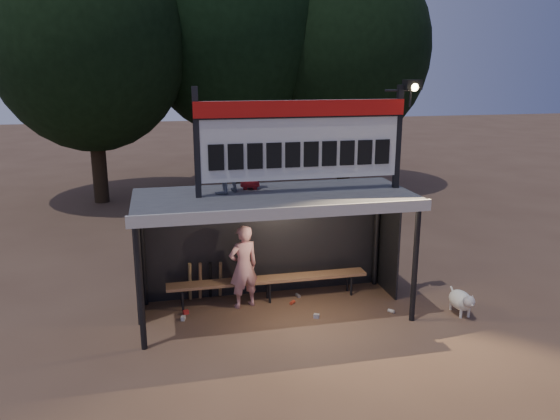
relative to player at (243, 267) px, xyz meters
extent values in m
plane|color=brown|center=(0.52, -0.39, -0.82)|extent=(80.00, 80.00, 0.00)
imported|color=white|center=(0.00, 0.00, 0.00)|extent=(0.69, 0.55, 1.64)
imported|color=gray|center=(-0.37, -0.15, 2.10)|extent=(0.73, 0.71, 1.19)
imported|color=maroon|center=(0.17, 0.08, 1.99)|extent=(0.53, 0.41, 0.97)
cube|color=#414144|center=(0.52, -0.39, 1.44)|extent=(5.00, 2.00, 0.12)
cube|color=beige|center=(0.52, -1.41, 1.40)|extent=(5.10, 0.06, 0.20)
cylinder|color=black|center=(-1.88, -1.29, 0.28)|extent=(0.10, 0.10, 2.20)
cylinder|color=black|center=(2.92, -1.29, 0.28)|extent=(0.10, 0.10, 2.20)
cylinder|color=black|center=(-1.88, 0.51, 0.28)|extent=(0.10, 0.10, 2.20)
cylinder|color=black|center=(2.92, 0.51, 0.28)|extent=(0.10, 0.10, 2.20)
cube|color=black|center=(0.52, 0.61, 0.28)|extent=(5.00, 0.04, 2.20)
cube|color=black|center=(-1.98, 0.11, 0.28)|extent=(0.04, 1.00, 2.20)
cube|color=black|center=(3.02, 0.11, 0.28)|extent=(0.04, 1.00, 2.20)
cylinder|color=black|center=(0.52, 0.61, 1.33)|extent=(5.00, 0.06, 0.06)
cube|color=black|center=(-0.83, -0.39, 2.45)|extent=(0.10, 0.10, 1.90)
cube|color=black|center=(2.87, -0.39, 2.45)|extent=(0.10, 0.10, 1.90)
cube|color=silver|center=(1.02, -0.39, 2.45)|extent=(3.80, 0.08, 1.40)
cube|color=#BA110D|center=(1.02, -0.44, 3.01)|extent=(3.80, 0.04, 0.28)
cube|color=black|center=(1.02, -0.45, 2.86)|extent=(3.80, 0.02, 0.03)
cube|color=black|center=(-0.51, -0.44, 2.20)|extent=(0.27, 0.03, 0.45)
cube|color=black|center=(-0.17, -0.44, 2.20)|extent=(0.27, 0.03, 0.45)
cube|color=black|center=(0.17, -0.44, 2.20)|extent=(0.27, 0.03, 0.45)
cube|color=black|center=(0.51, -0.44, 2.20)|extent=(0.27, 0.03, 0.45)
cube|color=black|center=(0.85, -0.44, 2.20)|extent=(0.27, 0.03, 0.45)
cube|color=black|center=(1.19, -0.44, 2.20)|extent=(0.27, 0.03, 0.45)
cube|color=black|center=(1.53, -0.44, 2.20)|extent=(0.27, 0.03, 0.45)
cube|color=black|center=(1.87, -0.44, 2.20)|extent=(0.27, 0.03, 0.45)
cube|color=black|center=(2.21, -0.44, 2.20)|extent=(0.27, 0.03, 0.45)
cube|color=black|center=(2.55, -0.44, 2.20)|extent=(0.27, 0.03, 0.45)
cylinder|color=black|center=(2.82, -0.39, 3.30)|extent=(0.50, 0.04, 0.04)
cylinder|color=black|center=(3.07, -0.39, 3.15)|extent=(0.04, 0.04, 0.30)
cube|color=black|center=(3.07, -0.44, 3.40)|extent=(0.30, 0.22, 0.18)
sphere|color=#FFD88C|center=(3.07, -0.53, 3.36)|extent=(0.14, 0.14, 0.14)
cube|color=#966947|center=(0.52, 0.16, -0.37)|extent=(4.00, 0.35, 0.06)
cylinder|color=black|center=(-1.18, 0.04, -0.60)|extent=(0.05, 0.05, 0.45)
cylinder|color=black|center=(-1.18, 0.28, -0.60)|extent=(0.05, 0.05, 0.45)
cylinder|color=black|center=(0.52, 0.04, -0.60)|extent=(0.05, 0.05, 0.45)
cylinder|color=black|center=(0.52, 0.28, -0.60)|extent=(0.05, 0.05, 0.45)
cylinder|color=black|center=(2.22, 0.04, -0.60)|extent=(0.05, 0.05, 0.45)
cylinder|color=black|center=(2.22, 0.28, -0.60)|extent=(0.05, 0.05, 0.45)
cylinder|color=#2F2114|center=(-3.48, 9.61, 1.05)|extent=(0.50, 0.50, 3.74)
ellipsoid|color=black|center=(-3.48, 9.61, 4.70)|extent=(6.46, 6.46, 7.48)
cylinder|color=black|center=(1.52, 11.11, 1.27)|extent=(0.50, 0.50, 4.18)
ellipsoid|color=black|center=(1.52, 11.11, 5.35)|extent=(7.22, 7.22, 8.36)
cylinder|color=#2F2115|center=(5.52, 10.11, 0.94)|extent=(0.50, 0.50, 3.52)
ellipsoid|color=black|center=(5.52, 10.11, 4.38)|extent=(6.08, 6.08, 7.04)
ellipsoid|color=white|center=(3.94, -1.22, -0.55)|extent=(0.36, 0.58, 0.36)
sphere|color=beige|center=(3.94, -1.50, -0.46)|extent=(0.22, 0.22, 0.22)
cone|color=beige|center=(3.94, -1.60, -0.48)|extent=(0.10, 0.10, 0.10)
cone|color=beige|center=(3.89, -1.52, -0.36)|extent=(0.06, 0.06, 0.07)
cone|color=beige|center=(3.99, -1.52, -0.36)|extent=(0.06, 0.06, 0.07)
cylinder|color=silver|center=(3.86, -1.40, -0.73)|extent=(0.05, 0.05, 0.18)
cylinder|color=silver|center=(4.02, -1.40, -0.73)|extent=(0.05, 0.05, 0.18)
cylinder|color=beige|center=(3.86, -1.04, -0.73)|extent=(0.05, 0.05, 0.18)
cylinder|color=silver|center=(4.02, -1.04, -0.73)|extent=(0.05, 0.05, 0.18)
cylinder|color=beige|center=(3.94, -0.92, -0.48)|extent=(0.04, 0.16, 0.14)
cylinder|color=olive|center=(-1.00, 0.43, -0.39)|extent=(0.07, 0.27, 0.84)
cylinder|color=#9A6F48|center=(-0.80, 0.43, -0.39)|extent=(0.08, 0.30, 0.83)
cylinder|color=black|center=(-0.60, 0.43, -0.39)|extent=(0.07, 0.33, 0.83)
cylinder|color=olive|center=(-0.40, 0.43, -0.39)|extent=(0.07, 0.35, 0.82)
cube|color=#B4211E|center=(-1.13, -0.12, -0.78)|extent=(0.12, 0.10, 0.08)
cylinder|color=#AEAEB3|center=(1.13, 0.18, -0.79)|extent=(0.09, 0.13, 0.07)
cube|color=beige|center=(-1.20, -0.36, -0.78)|extent=(0.10, 0.12, 0.08)
cylinder|color=#B7351F|center=(0.94, -0.12, -0.79)|extent=(0.13, 0.13, 0.07)
cube|color=#ABABAF|center=(1.23, -0.82, -0.78)|extent=(0.12, 0.11, 0.08)
cylinder|color=silver|center=(2.68, -0.91, -0.79)|extent=(0.13, 0.13, 0.07)
camera|label=1|loc=(-1.47, -9.76, 3.69)|focal=35.00mm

